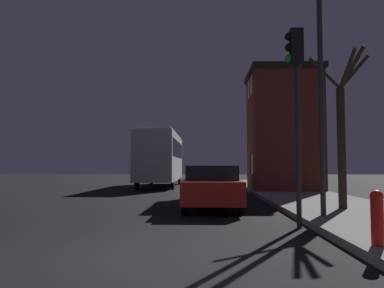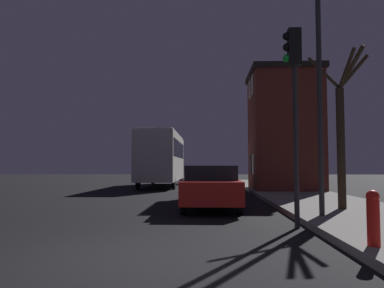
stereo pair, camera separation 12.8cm
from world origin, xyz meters
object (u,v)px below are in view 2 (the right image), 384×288
(bare_tree, at_px, (342,131))
(bus, at_px, (162,155))
(streetlamp, at_px, (304,32))
(traffic_light, at_px, (294,85))
(fire_hydrant, at_px, (373,217))
(car_mid_lane, at_px, (216,179))
(car_near_lane, at_px, (211,186))

(bare_tree, distance_m, bus, 16.77)
(streetlamp, height_order, traffic_light, streetlamp)
(traffic_light, bearing_deg, fire_hydrant, -77.10)
(traffic_light, bearing_deg, bus, 106.66)
(streetlamp, xyz_separation_m, traffic_light, (-0.55, -1.08, -1.68))
(streetlamp, bearing_deg, fire_hydrant, -88.94)
(car_mid_lane, bearing_deg, traffic_light, -82.11)
(bare_tree, relative_size, car_near_lane, 1.03)
(traffic_light, relative_size, car_mid_lane, 1.08)
(bare_tree, xyz_separation_m, car_mid_lane, (-3.64, 8.90, -1.80))
(bus, relative_size, car_near_lane, 2.09)
(car_near_lane, xyz_separation_m, car_mid_lane, (0.36, 7.65, -0.03))
(streetlamp, relative_size, bus, 0.71)
(bare_tree, height_order, fire_hydrant, bare_tree)
(car_near_lane, bearing_deg, fire_hydrant, -68.60)
(bare_tree, bearing_deg, streetlamp, -134.22)
(car_near_lane, relative_size, car_mid_lane, 1.07)
(traffic_light, relative_size, bare_tree, 0.98)
(traffic_light, height_order, bus, traffic_light)
(car_mid_lane, bearing_deg, streetlamp, -78.39)
(streetlamp, bearing_deg, bare_tree, 45.78)
(streetlamp, distance_m, bus, 17.84)
(bare_tree, xyz_separation_m, bus, (-7.34, 15.07, -0.31))
(bare_tree, relative_size, car_mid_lane, 1.10)
(traffic_light, xyz_separation_m, car_near_lane, (-1.96, 3.87, -2.62))
(streetlamp, distance_m, bare_tree, 3.33)
(fire_hydrant, bearing_deg, car_mid_lane, 98.85)
(bare_tree, height_order, car_near_lane, bare_tree)
(traffic_light, bearing_deg, bare_tree, 52.03)
(bare_tree, height_order, bus, bare_tree)
(streetlamp, bearing_deg, traffic_light, -116.85)
(streetlamp, height_order, bare_tree, streetlamp)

